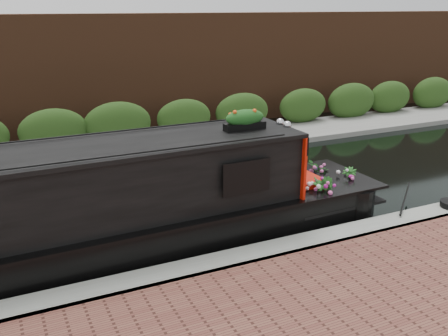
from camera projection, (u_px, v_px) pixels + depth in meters
name	position (u px, v px, depth m)	size (l,w,h in m)	color
ground	(179.00, 202.00, 11.35)	(80.00, 80.00, 0.00)	black
near_bank_coping	(247.00, 267.00, 8.52)	(40.00, 0.60, 0.50)	gray
far_bank_path	(130.00, 154.00, 14.96)	(40.00, 2.40, 0.34)	gray
far_hedge	(122.00, 147.00, 15.73)	(40.00, 1.10, 2.80)	#254416
far_brick_wall	(107.00, 132.00, 17.53)	(40.00, 1.00, 8.00)	#502E1B
narrowboat	(90.00, 218.00, 8.56)	(11.22, 2.20, 2.63)	black
rope_fender	(360.00, 198.00, 11.18)	(0.28, 0.28, 0.39)	olive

